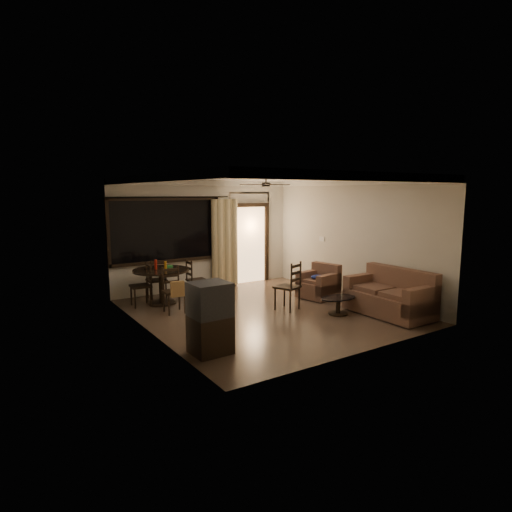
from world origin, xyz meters
TOP-DOWN VIEW (x-y plane):
  - ground at (0.00, 0.00)m, footprint 5.50×5.50m
  - room_shell at (0.59, 1.77)m, footprint 5.50×6.70m
  - dining_table at (-1.58, 1.83)m, footprint 1.26×1.26m
  - dining_chair_west at (-2.04, 1.89)m, footprint 0.45×0.45m
  - dining_chair_east at (-0.75, 1.78)m, footprint 0.45×0.45m
  - dining_chair_south at (-1.64, 0.98)m, footprint 0.45×0.50m
  - dining_chair_north at (-1.53, 2.29)m, footprint 0.45×0.45m
  - tv_cabinet at (-2.05, -1.46)m, footprint 0.61×0.55m
  - sofa at (2.03, -1.59)m, footprint 0.94×1.74m
  - armchair at (1.77, 0.29)m, footprint 0.90×0.90m
  - coffee_table at (1.14, -0.98)m, footprint 0.83×0.50m
  - side_chair at (0.48, -0.14)m, footprint 0.60×0.60m

SIDE VIEW (x-z plane):
  - ground at x=0.00m, z-range 0.00..0.00m
  - coffee_table at x=1.14m, z-range 0.06..0.42m
  - dining_chair_west at x=-2.04m, z-range -0.19..0.76m
  - dining_chair_east at x=-0.75m, z-range -0.19..0.76m
  - dining_chair_north at x=-1.53m, z-range -0.19..0.76m
  - dining_chair_south at x=-1.64m, z-range -0.17..0.78m
  - side_chair at x=0.48m, z-range -0.21..0.83m
  - armchair at x=1.77m, z-range -0.07..0.72m
  - sofa at x=2.03m, z-range -0.09..0.83m
  - tv_cabinet at x=-2.05m, z-range 0.00..1.13m
  - dining_table at x=-1.58m, z-range 0.12..1.12m
  - room_shell at x=0.59m, z-range -0.92..4.58m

